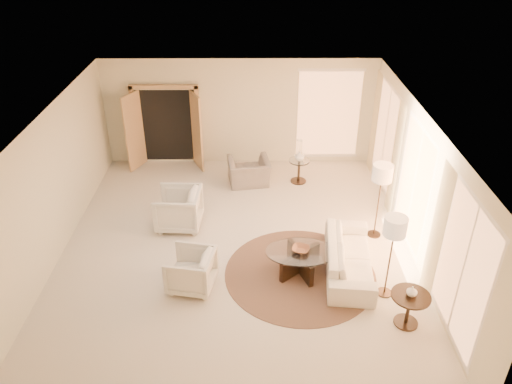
{
  "coord_description": "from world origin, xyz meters",
  "views": [
    {
      "loc": [
        0.36,
        -8.2,
        6.09
      ],
      "look_at": [
        0.4,
        0.4,
        1.1
      ],
      "focal_mm": 35.0,
      "sensor_mm": 36.0,
      "label": 1
    }
  ],
  "objects_px": {
    "floor_lamp_near": "(382,176)",
    "armchair_right": "(191,269)",
    "end_vase": "(412,291)",
    "side_table": "(299,169)",
    "coffee_table": "(300,259)",
    "end_table": "(409,304)",
    "accent_chair": "(249,168)",
    "armchair_left": "(178,207)",
    "floor_lamp_far": "(395,230)",
    "bowl": "(301,249)",
    "side_vase": "(300,156)",
    "sofa": "(349,257)"
  },
  "relations": [
    {
      "from": "end_table",
      "to": "side_table",
      "type": "xyz_separation_m",
      "value": [
        -1.41,
        4.92,
        -0.06
      ]
    },
    {
      "from": "armchair_right",
      "to": "end_vase",
      "type": "distance_m",
      "value": 3.8
    },
    {
      "from": "bowl",
      "to": "end_vase",
      "type": "xyz_separation_m",
      "value": [
        1.67,
        -1.36,
        0.17
      ]
    },
    {
      "from": "end_table",
      "to": "coffee_table",
      "type": "bearing_deg",
      "value": 140.83
    },
    {
      "from": "side_table",
      "to": "floor_lamp_near",
      "type": "bearing_deg",
      "value": -58.91
    },
    {
      "from": "end_vase",
      "to": "armchair_left",
      "type": "bearing_deg",
      "value": 144.71
    },
    {
      "from": "armchair_left",
      "to": "accent_chair",
      "type": "xyz_separation_m",
      "value": [
        1.49,
        1.89,
        -0.04
      ]
    },
    {
      "from": "armchair_right",
      "to": "bowl",
      "type": "relative_size",
      "value": 2.52
    },
    {
      "from": "armchair_left",
      "to": "end_vase",
      "type": "height_order",
      "value": "armchair_left"
    },
    {
      "from": "end_vase",
      "to": "side_table",
      "type": "bearing_deg",
      "value": 106.01
    },
    {
      "from": "accent_chair",
      "to": "end_vase",
      "type": "relative_size",
      "value": 5.44
    },
    {
      "from": "sofa",
      "to": "coffee_table",
      "type": "xyz_separation_m",
      "value": [
        -0.93,
        -0.05,
        -0.01
      ]
    },
    {
      "from": "armchair_right",
      "to": "bowl",
      "type": "bearing_deg",
      "value": 112.1
    },
    {
      "from": "armchair_left",
      "to": "floor_lamp_far",
      "type": "relative_size",
      "value": 0.58
    },
    {
      "from": "bowl",
      "to": "armchair_right",
      "type": "bearing_deg",
      "value": -168.37
    },
    {
      "from": "armchair_right",
      "to": "coffee_table",
      "type": "height_order",
      "value": "armchair_right"
    },
    {
      "from": "armchair_right",
      "to": "floor_lamp_near",
      "type": "height_order",
      "value": "floor_lamp_near"
    },
    {
      "from": "armchair_left",
      "to": "side_vase",
      "type": "xyz_separation_m",
      "value": [
        2.74,
        1.98,
        0.25
      ]
    },
    {
      "from": "armchair_right",
      "to": "accent_chair",
      "type": "height_order",
      "value": "accent_chair"
    },
    {
      "from": "armchair_left",
      "to": "sofa",
      "type": "bearing_deg",
      "value": 69.01
    },
    {
      "from": "accent_chair",
      "to": "floor_lamp_far",
      "type": "distance_m",
      "value": 4.87
    },
    {
      "from": "coffee_table",
      "to": "armchair_right",
      "type": "bearing_deg",
      "value": -168.37
    },
    {
      "from": "coffee_table",
      "to": "end_table",
      "type": "bearing_deg",
      "value": -39.17
    },
    {
      "from": "side_table",
      "to": "floor_lamp_far",
      "type": "relative_size",
      "value": 0.37
    },
    {
      "from": "coffee_table",
      "to": "side_table",
      "type": "xyz_separation_m",
      "value": [
        0.26,
        3.56,
        0.06
      ]
    },
    {
      "from": "coffee_table",
      "to": "end_vase",
      "type": "height_order",
      "value": "end_vase"
    },
    {
      "from": "side_vase",
      "to": "floor_lamp_far",
      "type": "bearing_deg",
      "value": -73.74
    },
    {
      "from": "side_table",
      "to": "floor_lamp_far",
      "type": "height_order",
      "value": "floor_lamp_far"
    },
    {
      "from": "accent_chair",
      "to": "side_vase",
      "type": "xyz_separation_m",
      "value": [
        1.25,
        0.09,
        0.29
      ]
    },
    {
      "from": "armchair_right",
      "to": "accent_chair",
      "type": "xyz_separation_m",
      "value": [
        1.01,
        3.88,
        0.03
      ]
    },
    {
      "from": "armchair_left",
      "to": "coffee_table",
      "type": "xyz_separation_m",
      "value": [
        2.48,
        -1.58,
        -0.17
      ]
    },
    {
      "from": "accent_chair",
      "to": "floor_lamp_far",
      "type": "xyz_separation_m",
      "value": [
        2.47,
        -4.09,
        0.94
      ]
    },
    {
      "from": "bowl",
      "to": "end_table",
      "type": "bearing_deg",
      "value": -39.17
    },
    {
      "from": "floor_lamp_far",
      "to": "end_vase",
      "type": "height_order",
      "value": "floor_lamp_far"
    },
    {
      "from": "floor_lamp_near",
      "to": "armchair_right",
      "type": "bearing_deg",
      "value": -156.2
    },
    {
      "from": "end_table",
      "to": "bowl",
      "type": "bearing_deg",
      "value": 140.83
    },
    {
      "from": "side_table",
      "to": "end_vase",
      "type": "relative_size",
      "value": 3.27
    },
    {
      "from": "sofa",
      "to": "floor_lamp_near",
      "type": "xyz_separation_m",
      "value": [
        0.74,
        1.16,
        1.1
      ]
    },
    {
      "from": "side_table",
      "to": "bowl",
      "type": "height_order",
      "value": "side_table"
    },
    {
      "from": "accent_chair",
      "to": "armchair_right",
      "type": "bearing_deg",
      "value": 66.88
    },
    {
      "from": "accent_chair",
      "to": "end_vase",
      "type": "distance_m",
      "value": 5.52
    },
    {
      "from": "accent_chair",
      "to": "bowl",
      "type": "height_order",
      "value": "accent_chair"
    },
    {
      "from": "coffee_table",
      "to": "floor_lamp_near",
      "type": "relative_size",
      "value": 0.97
    },
    {
      "from": "armchair_right",
      "to": "floor_lamp_near",
      "type": "relative_size",
      "value": 0.49
    },
    {
      "from": "armchair_right",
      "to": "side_table",
      "type": "relative_size",
      "value": 1.36
    },
    {
      "from": "armchair_left",
      "to": "end_vase",
      "type": "distance_m",
      "value": 5.09
    },
    {
      "from": "accent_chair",
      "to": "end_vase",
      "type": "xyz_separation_m",
      "value": [
        2.66,
        -4.83,
        0.26
      ]
    },
    {
      "from": "coffee_table",
      "to": "end_table",
      "type": "relative_size",
      "value": 2.49
    },
    {
      "from": "accent_chair",
      "to": "end_table",
      "type": "distance_m",
      "value": 5.52
    },
    {
      "from": "coffee_table",
      "to": "side_vase",
      "type": "height_order",
      "value": "side_vase"
    }
  ]
}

